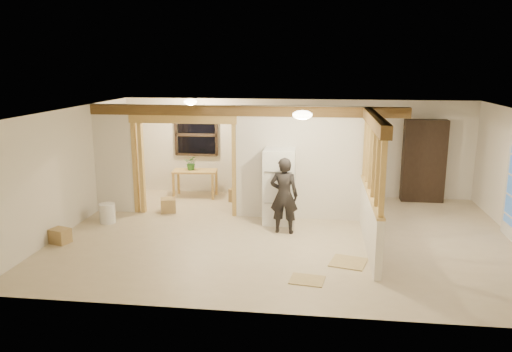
# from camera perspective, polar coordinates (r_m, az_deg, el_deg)

# --- Properties ---
(floor) EXTENTS (9.00, 6.50, 0.01)m
(floor) POSITION_cam_1_polar(r_m,az_deg,el_deg) (10.16, 3.43, -6.79)
(floor) COLOR beige
(floor) RESTS_ON ground
(ceiling) EXTENTS (9.00, 6.50, 0.01)m
(ceiling) POSITION_cam_1_polar(r_m,az_deg,el_deg) (9.62, 3.63, 7.42)
(ceiling) COLOR white
(wall_back) EXTENTS (9.00, 0.01, 2.50)m
(wall_back) POSITION_cam_1_polar(r_m,az_deg,el_deg) (13.00, 4.47, 3.24)
(wall_back) COLOR silver
(wall_back) RESTS_ON floor
(wall_front) EXTENTS (9.00, 0.01, 2.50)m
(wall_front) POSITION_cam_1_polar(r_m,az_deg,el_deg) (6.69, 1.69, -5.92)
(wall_front) COLOR silver
(wall_front) RESTS_ON floor
(wall_left) EXTENTS (0.01, 6.50, 2.50)m
(wall_left) POSITION_cam_1_polar(r_m,az_deg,el_deg) (11.04, -20.47, 0.77)
(wall_left) COLOR silver
(wall_left) RESTS_ON floor
(partition_left_stub) EXTENTS (0.90, 0.12, 2.50)m
(partition_left_stub) POSITION_cam_1_polar(r_m,az_deg,el_deg) (11.91, -15.91, 1.92)
(partition_left_stub) COLOR silver
(partition_left_stub) RESTS_ON floor
(partition_center) EXTENTS (2.80, 0.12, 2.50)m
(partition_center) POSITION_cam_1_polar(r_m,az_deg,el_deg) (10.97, 4.98, 1.46)
(partition_center) COLOR silver
(partition_center) RESTS_ON floor
(doorway_frame) EXTENTS (2.46, 0.14, 2.20)m
(doorway_frame) POSITION_cam_1_polar(r_m,az_deg,el_deg) (11.40, -8.21, 1.04)
(doorway_frame) COLOR tan
(doorway_frame) RESTS_ON floor
(header_beam_back) EXTENTS (7.00, 0.18, 0.22)m
(header_beam_back) POSITION_cam_1_polar(r_m,az_deg,el_deg) (10.92, -1.26, 7.45)
(header_beam_back) COLOR brown
(header_beam_back) RESTS_ON ceiling
(header_beam_right) EXTENTS (0.18, 3.30, 0.22)m
(header_beam_right) POSITION_cam_1_polar(r_m,az_deg,el_deg) (9.26, 13.44, 6.15)
(header_beam_right) COLOR brown
(header_beam_right) RESTS_ON ceiling
(pony_wall) EXTENTS (0.12, 3.20, 1.00)m
(pony_wall) POSITION_cam_1_polar(r_m,az_deg,el_deg) (9.65, 12.86, -5.00)
(pony_wall) COLOR silver
(pony_wall) RESTS_ON floor
(stud_partition) EXTENTS (0.14, 3.20, 1.32)m
(stud_partition) POSITION_cam_1_polar(r_m,az_deg,el_deg) (9.37, 13.21, 1.78)
(stud_partition) COLOR tan
(stud_partition) RESTS_ON pony_wall
(window_back) EXTENTS (1.12, 0.10, 1.10)m
(window_back) POSITION_cam_1_polar(r_m,az_deg,el_deg) (13.25, -6.86, 4.69)
(window_back) COLOR black
(window_back) RESTS_ON wall_back
(ceiling_dome_main) EXTENTS (0.36, 0.36, 0.16)m
(ceiling_dome_main) POSITION_cam_1_polar(r_m,az_deg,el_deg) (9.11, 5.32, 6.97)
(ceiling_dome_main) COLOR #FFEABF
(ceiling_dome_main) RESTS_ON ceiling
(ceiling_dome_util) EXTENTS (0.32, 0.32, 0.14)m
(ceiling_dome_util) POSITION_cam_1_polar(r_m,az_deg,el_deg) (12.29, -7.51, 8.41)
(ceiling_dome_util) COLOR #FFEABF
(ceiling_dome_util) RESTS_ON ceiling
(hanging_bulb) EXTENTS (0.07, 0.07, 0.07)m
(hanging_bulb) POSITION_cam_1_polar(r_m,az_deg,el_deg) (11.52, -5.92, 6.66)
(hanging_bulb) COLOR #FFD88C
(hanging_bulb) RESTS_ON ceiling
(refrigerator) EXTENTS (0.67, 0.65, 1.62)m
(refrigerator) POSITION_cam_1_polar(r_m,az_deg,el_deg) (10.72, 2.68, -1.19)
(refrigerator) COLOR silver
(refrigerator) RESTS_ON floor
(woman) EXTENTS (0.60, 0.42, 1.57)m
(woman) POSITION_cam_1_polar(r_m,az_deg,el_deg) (10.09, 3.22, -2.24)
(woman) COLOR black
(woman) RESTS_ON floor
(work_table) EXTENTS (1.17, 0.67, 0.70)m
(work_table) POSITION_cam_1_polar(r_m,az_deg,el_deg) (13.01, -6.96, -0.85)
(work_table) COLOR tan
(work_table) RESTS_ON floor
(potted_plant) EXTENTS (0.35, 0.31, 0.37)m
(potted_plant) POSITION_cam_1_polar(r_m,az_deg,el_deg) (12.93, -7.39, 1.50)
(potted_plant) COLOR #367130
(potted_plant) RESTS_ON work_table
(shop_vac) EXTENTS (0.53, 0.53, 0.59)m
(shop_vac) POSITION_cam_1_polar(r_m,az_deg,el_deg) (12.75, -14.28, -1.70)
(shop_vac) COLOR #B62812
(shop_vac) RESTS_ON floor
(bookshelf) EXTENTS (1.02, 0.34, 2.05)m
(bookshelf) POSITION_cam_1_polar(r_m,az_deg,el_deg) (13.05, 18.63, 1.64)
(bookshelf) COLOR black
(bookshelf) RESTS_ON floor
(bucket) EXTENTS (0.39, 0.39, 0.43)m
(bucket) POSITION_cam_1_polar(r_m,az_deg,el_deg) (11.31, -16.62, -4.10)
(bucket) COLOR white
(bucket) RESTS_ON floor
(box_util_a) EXTENTS (0.47, 0.43, 0.33)m
(box_util_a) POSITION_cam_1_polar(r_m,az_deg,el_deg) (12.51, -2.04, -2.17)
(box_util_a) COLOR #A68550
(box_util_a) RESTS_ON floor
(box_util_b) EXTENTS (0.43, 0.43, 0.32)m
(box_util_b) POSITION_cam_1_polar(r_m,az_deg,el_deg) (11.82, -10.00, -3.31)
(box_util_b) COLOR #A68550
(box_util_b) RESTS_ON floor
(box_front) EXTENTS (0.42, 0.37, 0.28)m
(box_front) POSITION_cam_1_polar(r_m,az_deg,el_deg) (10.39, -21.48, -6.38)
(box_front) COLOR #A68550
(box_front) RESTS_ON floor
(floor_panel_near) EXTENTS (0.72, 0.72, 0.02)m
(floor_panel_near) POSITION_cam_1_polar(r_m,az_deg,el_deg) (8.94, 10.50, -9.67)
(floor_panel_near) COLOR tan
(floor_panel_near) RESTS_ON floor
(floor_panel_far) EXTENTS (0.60, 0.50, 0.02)m
(floor_panel_far) POSITION_cam_1_polar(r_m,az_deg,el_deg) (8.18, 5.86, -11.73)
(floor_panel_far) COLOR tan
(floor_panel_far) RESTS_ON floor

